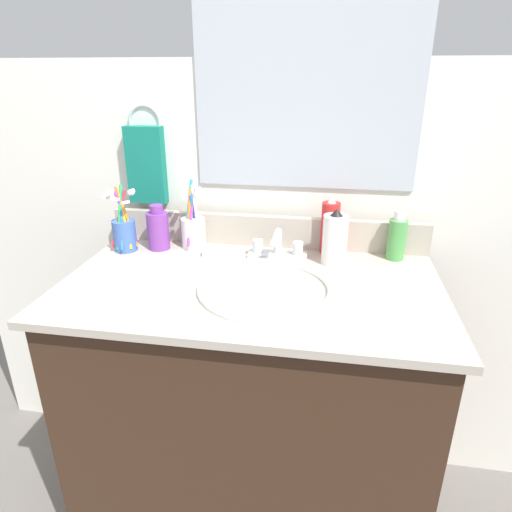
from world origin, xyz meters
TOP-DOWN VIEW (x-y plane):
  - vanity_cabinet at (0.00, 0.00)m, footprint 0.88×0.49m
  - countertop at (0.00, 0.00)m, footprint 0.91×0.53m
  - backsplash at (0.00, 0.25)m, footprint 0.91×0.02m
  - back_wall at (0.00, 0.31)m, footprint 2.01×0.04m
  - mirror_panel at (0.10, 0.29)m, footprint 0.60×0.01m
  - towel_ring at (-0.36, 0.29)m, footprint 0.10×0.01m
  - hand_towel at (-0.36, 0.27)m, footprint 0.11×0.04m
  - sink_basin at (0.05, -0.03)m, footprint 0.33×0.33m
  - faucet at (0.05, 0.16)m, footprint 0.16×0.10m
  - bottle_cream_purple at (-0.30, 0.18)m, footprint 0.06×0.06m
  - bottle_spray_red at (0.18, 0.23)m, footprint 0.05×0.05m
  - bottle_toner_green at (0.36, 0.21)m, footprint 0.05×0.05m
  - bottle_lotion_white at (0.20, 0.15)m, footprint 0.07×0.07m
  - cup_white_ceramic at (-0.20, 0.21)m, footprint 0.07×0.09m
  - cup_blue_plastic at (-0.39, 0.15)m, footprint 0.08×0.09m
  - soap_bar at (-0.13, 0.15)m, footprint 0.06×0.04m

SIDE VIEW (x-z plane):
  - vanity_cabinet at x=0.00m, z-range 0.00..0.77m
  - back_wall at x=0.00m, z-range 0.00..1.30m
  - sink_basin at x=0.05m, z-range 0.71..0.82m
  - countertop at x=0.00m, z-range 0.77..0.79m
  - soap_bar at x=-0.13m, z-range 0.79..0.82m
  - faucet at x=0.05m, z-range 0.78..0.86m
  - backsplash at x=0.00m, z-range 0.79..0.88m
  - cup_white_ceramic at x=-0.20m, z-range 0.75..0.94m
  - cup_blue_plastic at x=-0.39m, z-range 0.75..0.94m
  - bottle_cream_purple at x=-0.30m, z-range 0.79..0.91m
  - bottle_toner_green at x=0.36m, z-range 0.78..0.92m
  - bottle_lotion_white at x=0.20m, z-range 0.79..0.94m
  - bottle_spray_red at x=0.18m, z-range 0.78..0.95m
  - hand_towel at x=-0.36m, z-range 0.90..1.12m
  - towel_ring at x=-0.36m, z-range 1.08..1.18m
  - mirror_panel at x=0.10m, z-range 0.96..1.52m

